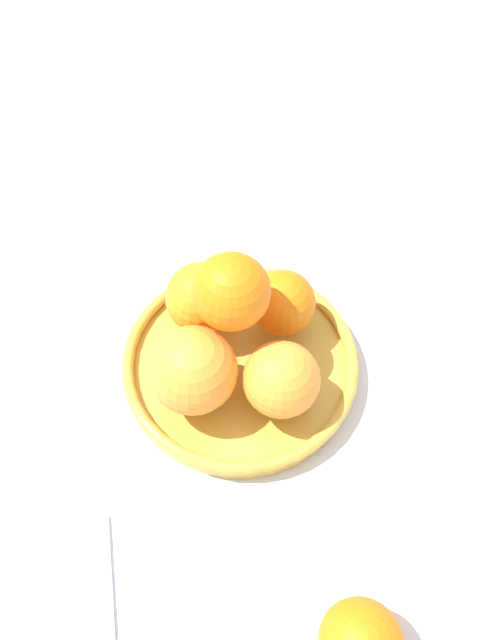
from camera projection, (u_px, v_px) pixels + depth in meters
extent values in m
plane|color=silver|center=(240.00, 370.00, 0.64)|extent=(4.00, 4.00, 0.00)
cylinder|color=gold|center=(240.00, 367.00, 0.64)|extent=(0.23, 0.23, 0.02)
torus|color=gold|center=(240.00, 360.00, 0.62)|extent=(0.24, 0.24, 0.01)
sphere|color=orange|center=(202.00, 298.00, 0.61)|extent=(0.07, 0.07, 0.07)
sphere|color=orange|center=(193.00, 370.00, 0.56)|extent=(0.08, 0.08, 0.08)
sphere|color=orange|center=(281.00, 379.00, 0.56)|extent=(0.07, 0.07, 0.07)
sphere|color=orange|center=(282.00, 302.00, 0.61)|extent=(0.07, 0.07, 0.07)
sphere|color=orange|center=(231.00, 291.00, 0.54)|extent=(0.07, 0.07, 0.07)
cube|color=silver|center=(42.00, 596.00, 0.52)|extent=(0.16, 0.16, 0.01)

